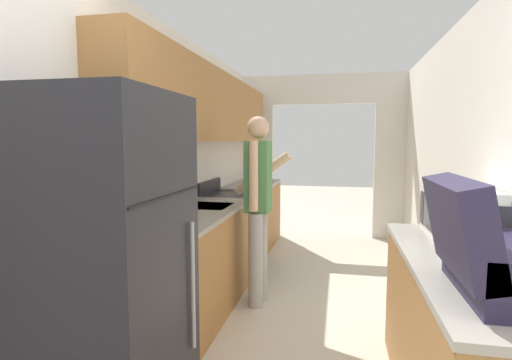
% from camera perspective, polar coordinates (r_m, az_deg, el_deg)
% --- Properties ---
extents(wall_left, '(0.38, 7.59, 2.50)m').
position_cam_1_polar(wall_left, '(3.82, -10.40, 5.92)').
color(wall_left, white).
rests_on(wall_left, ground_plane).
extents(wall_right, '(0.06, 7.59, 2.50)m').
position_cam_1_polar(wall_right, '(3.23, 29.70, 0.55)').
color(wall_right, white).
rests_on(wall_right, ground_plane).
extents(wall_far_with_doorway, '(2.86, 0.06, 2.50)m').
position_cam_1_polar(wall_far_with_doorway, '(6.29, 9.46, 5.03)').
color(wall_far_with_doorway, white).
rests_on(wall_far_with_doorway, ground_plane).
extents(counter_left, '(0.62, 4.05, 0.89)m').
position_cam_1_polar(counter_left, '(4.35, -4.53, -8.27)').
color(counter_left, '#9E6B38').
rests_on(counter_left, ground_plane).
extents(counter_right, '(0.62, 1.77, 0.89)m').
position_cam_1_polar(counter_right, '(2.46, 27.95, -20.23)').
color(counter_right, '#9E6B38').
rests_on(counter_right, ground_plane).
extents(refrigerator, '(0.76, 0.76, 1.73)m').
position_cam_1_polar(refrigerator, '(2.14, -21.28, -11.95)').
color(refrigerator, black).
rests_on(refrigerator, ground_plane).
extents(range_oven, '(0.66, 0.76, 1.03)m').
position_cam_1_polar(range_oven, '(4.67, -3.24, -7.23)').
color(range_oven, black).
rests_on(range_oven, ground_plane).
extents(person, '(0.55, 0.39, 1.71)m').
position_cam_1_polar(person, '(3.60, 0.29, -3.48)').
color(person, '#9E9E9E').
rests_on(person, ground_plane).
extents(suitcase, '(0.47, 0.59, 0.46)m').
position_cam_1_polar(suitcase, '(1.83, 30.76, -9.06)').
color(suitcase, '#231E38').
rests_on(suitcase, counter_right).
extents(microwave, '(0.39, 0.49, 0.30)m').
position_cam_1_polar(microwave, '(2.82, 27.13, -4.18)').
color(microwave, white).
rests_on(microwave, counter_right).
extents(book_stack, '(0.25, 0.32, 0.10)m').
position_cam_1_polar(book_stack, '(2.36, 29.35, -8.57)').
color(book_stack, black).
rests_on(book_stack, counter_right).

